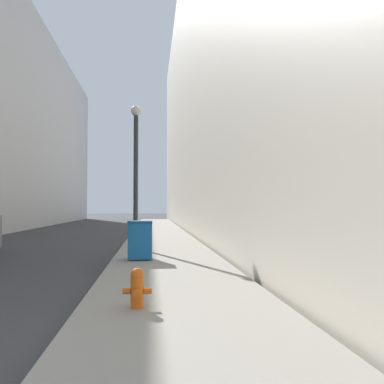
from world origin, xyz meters
TOP-DOWN VIEW (x-y plane):
  - sidewalk_right at (4.95, 18.00)m, footprint 3.28×60.00m
  - building_right_stone at (12.69, 26.00)m, footprint 12.00×60.00m
  - fire_hydrant at (4.24, 2.34)m, footprint 0.44×0.33m
  - trash_bin at (4.13, 8.29)m, footprint 0.71×0.67m
  - lamppost at (3.88, 11.79)m, footprint 0.39×0.39m

SIDE VIEW (x-z plane):
  - sidewalk_right at x=4.95m, z-range 0.00..0.14m
  - fire_hydrant at x=4.24m, z-range 0.15..0.76m
  - trash_bin at x=4.13m, z-range 0.15..1.28m
  - lamppost at x=3.88m, z-range 0.38..5.72m
  - building_right_stone at x=12.69m, z-range 0.00..19.92m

